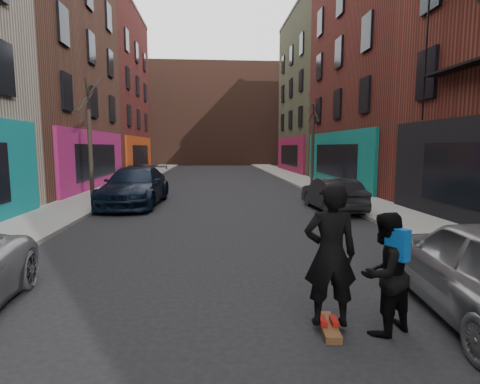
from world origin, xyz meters
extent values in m
cube|color=gray|center=(-6.25, 30.00, 0.07)|extent=(2.50, 84.00, 0.13)
cube|color=gray|center=(6.25, 30.00, 0.07)|extent=(2.50, 84.00, 0.13)
cube|color=#47281E|center=(0.00, 56.00, 7.00)|extent=(40.00, 10.00, 14.00)
imported|color=black|center=(-3.83, 16.33, 0.83)|extent=(2.56, 5.82, 1.66)
imported|color=black|center=(4.36, 14.21, 0.66)|extent=(1.58, 4.09, 1.33)
cube|color=brown|center=(1.14, 4.53, 0.05)|extent=(0.30, 0.82, 0.10)
imported|color=black|center=(1.14, 4.53, 1.10)|extent=(0.77, 0.55, 1.99)
imported|color=black|center=(1.87, 4.43, 0.85)|extent=(1.02, 0.95, 1.69)
cube|color=#0C53B1|center=(1.95, 4.27, 1.30)|extent=(0.26, 0.33, 0.42)
camera|label=1|loc=(-0.48, -0.35, 2.57)|focal=28.00mm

